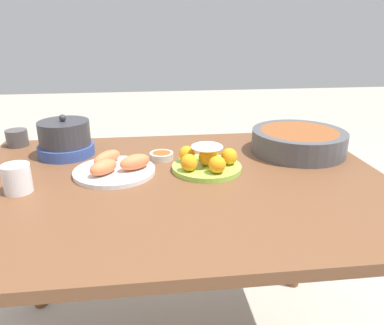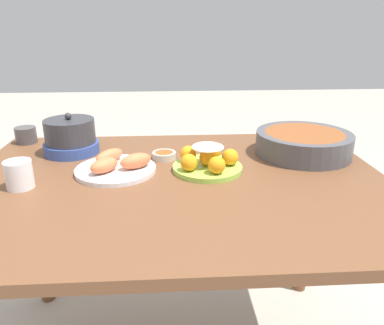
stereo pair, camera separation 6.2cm
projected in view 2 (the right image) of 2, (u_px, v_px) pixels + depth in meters
The scene contains 8 objects.
dining_table at pixel (176, 210), 1.16m from camera, with size 1.29×0.93×0.77m.
cake_plate at pixel (207, 161), 1.18m from camera, with size 0.22×0.22×0.09m.
serving_bowl at pixel (303, 143), 1.32m from camera, with size 0.33×0.33×0.08m.
sauce_bowl at pixel (164, 155), 1.29m from camera, with size 0.08×0.08×0.02m.
seafood_platter at pixel (116, 166), 1.18m from camera, with size 0.25×0.25×0.06m.
cup_near at pixel (19, 175), 1.05m from camera, with size 0.08×0.08×0.08m.
cup_far at pixel (26, 135), 1.46m from camera, with size 0.08×0.08×0.06m.
warming_pot at pixel (71, 137), 1.33m from camera, with size 0.19×0.19×0.15m.
Camera 2 is at (-0.02, -1.04, 1.21)m, focal length 35.00 mm.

